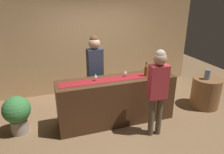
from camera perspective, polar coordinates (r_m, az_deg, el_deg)
name	(u,v)px	position (r m, az deg, el deg)	size (l,w,h in m)	color
ground_plane	(116,121)	(4.73, 1.21, -11.80)	(10.00, 10.00, 0.00)	brown
back_wall	(94,40)	(5.90, -5.00, 10.10)	(6.00, 0.12, 2.90)	tan
bar_counter	(117,100)	(4.48, 1.26, -6.42)	(2.48, 0.60, 1.00)	#472B19
counter_runner_cloth	(117,79)	(4.27, 1.31, -0.43)	(2.35, 0.28, 0.01)	maroon
wine_bottle_clear	(160,68)	(4.70, 13.03, 2.48)	(0.07, 0.07, 0.30)	#B2C6C1
wine_bottle_amber	(146,71)	(4.43, 9.24, 1.61)	(0.07, 0.07, 0.30)	brown
wine_glass_near_customer	(125,72)	(4.35, 3.63, 1.39)	(0.07, 0.07, 0.14)	silver
wine_glass_mid_counter	(96,76)	(4.14, -4.51, 0.31)	(0.07, 0.07, 0.14)	silver
bartender	(95,66)	(4.66, -4.67, 3.15)	(0.36, 0.25, 1.81)	#26262B
customer_sipping	(158,85)	(3.90, 12.43, -2.05)	(0.36, 0.24, 1.72)	brown
round_side_table	(206,92)	(5.63, 24.18, -3.86)	(0.68, 0.68, 0.74)	brown
vase_on_side_table	(207,75)	(5.39, 24.60, 0.62)	(0.13, 0.13, 0.24)	slate
potted_plant_tall	(17,113)	(4.53, -24.51, -8.82)	(0.53, 0.53, 0.78)	#9E9389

